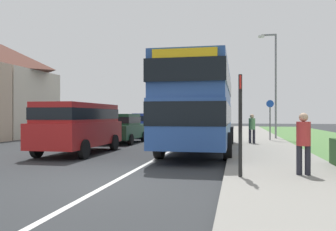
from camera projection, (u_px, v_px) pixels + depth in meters
name	position (u px, v px, depth m)	size (l,w,h in m)	color
ground_plane	(114.00, 181.00, 8.36)	(120.00, 120.00, 0.00)	#2D3033
lane_marking_centre	(173.00, 149.00, 16.21)	(0.14, 60.00, 0.01)	silver
pavement_near_side	(270.00, 155.00, 13.43)	(3.20, 68.00, 0.12)	gray
double_decker_bus	(200.00, 103.00, 15.13)	(2.80, 9.72, 3.70)	#284C93
parked_van_red	(79.00, 124.00, 14.38)	(2.11, 5.13, 2.10)	#B21E1E
parked_car_dark_green	(122.00, 127.00, 19.85)	(1.99, 4.17, 1.68)	#19472D
parked_car_blue	(148.00, 124.00, 25.20)	(2.00, 4.25, 1.73)	navy
parked_car_grey	(161.00, 123.00, 30.34)	(1.89, 3.92, 1.69)	slate
pedestrian_at_stop	(303.00, 141.00, 8.58)	(0.34, 0.34, 1.67)	#23232D
pedestrian_walking_away	(252.00, 127.00, 18.24)	(0.34, 0.34, 1.67)	#23232D
bus_stop_sign	(240.00, 118.00, 8.34)	(0.09, 0.52, 2.60)	black
cycle_route_sign	(270.00, 118.00, 20.62)	(0.44, 0.08, 2.52)	slate
street_lamp_mid	(274.00, 79.00, 22.20)	(1.14, 0.20, 6.85)	slate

